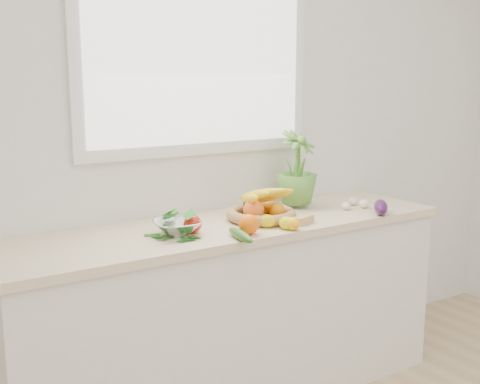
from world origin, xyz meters
TOP-DOWN VIEW (x-y plane):
  - back_wall at (0.00, 2.25)m, footprint 4.50×0.02m
  - counter_cabinet at (0.00, 1.95)m, footprint 2.20×0.58m
  - countertop at (0.00, 1.95)m, footprint 2.24×0.62m
  - window_frame at (0.00, 2.23)m, footprint 1.30×0.03m
  - window_pane at (0.00, 2.21)m, footprint 1.18×0.01m
  - orange_loose at (-0.04, 1.73)m, footprint 0.12×0.12m
  - lemon_a at (0.16, 1.71)m, footprint 0.08×0.09m
  - lemon_b at (0.17, 1.68)m, footprint 0.06×0.08m
  - lemon_c at (0.10, 1.78)m, footprint 0.10×0.10m
  - apple at (-0.23, 1.88)m, footprint 0.09×0.09m
  - ginger at (0.29, 1.75)m, footprint 0.13×0.09m
  - garlic_a at (0.78, 1.84)m, footprint 0.06×0.06m
  - garlic_b at (0.78, 1.93)m, footprint 0.06×0.06m
  - garlic_c at (0.67, 1.86)m, footprint 0.06×0.06m
  - eggplant at (0.75, 1.69)m, footprint 0.18×0.18m
  - cucumber at (-0.12, 1.67)m, footprint 0.08×0.24m
  - radish at (-0.03, 1.74)m, footprint 0.04×0.04m
  - potted_herb at (0.49, 2.06)m, footprint 0.28×0.28m
  - fruit_basket at (0.16, 1.92)m, footprint 0.45×0.45m
  - colander_with_spinach at (-0.31, 1.89)m, footprint 0.24×0.24m

SIDE VIEW (x-z plane):
  - counter_cabinet at x=0.00m, z-range 0.00..0.86m
  - countertop at x=0.00m, z-range 0.86..0.90m
  - radish at x=-0.03m, z-range 0.90..0.93m
  - ginger at x=0.29m, z-range 0.90..0.94m
  - garlic_c at x=0.67m, z-range 0.90..0.94m
  - cucumber at x=-0.12m, z-range 0.90..0.94m
  - garlic_b at x=0.78m, z-range 0.90..0.94m
  - garlic_a at x=0.78m, z-range 0.90..0.94m
  - lemon_a at x=0.16m, z-range 0.90..0.96m
  - lemon_b at x=0.17m, z-range 0.90..0.96m
  - lemon_c at x=0.10m, z-range 0.90..0.96m
  - eggplant at x=0.75m, z-range 0.90..0.97m
  - apple at x=-0.23m, z-range 0.90..0.98m
  - orange_loose at x=-0.04m, z-range 0.90..0.99m
  - fruit_basket at x=0.16m, z-range 0.86..1.04m
  - colander_with_spinach at x=-0.31m, z-range 0.90..1.01m
  - potted_herb at x=0.49m, z-range 0.92..1.31m
  - back_wall at x=0.00m, z-range 0.00..2.70m
  - window_frame at x=0.00m, z-range 1.20..2.30m
  - window_pane at x=0.00m, z-range 1.26..2.24m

